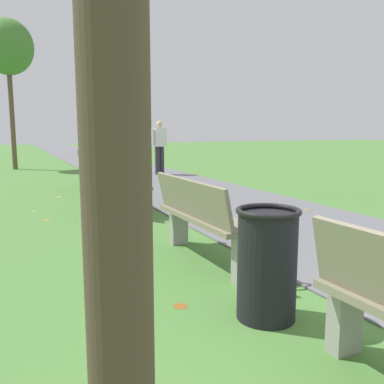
{
  "coord_description": "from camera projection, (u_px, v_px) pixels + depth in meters",
  "views": [
    {
      "loc": [
        -2.38,
        -1.0,
        1.41
      ],
      "look_at": [
        -0.05,
        4.18,
        0.55
      ],
      "focal_mm": 39.14,
      "sensor_mm": 36.0,
      "label": 1
    }
  ],
  "objects": [
    {
      "name": "park_bench_2",
      "position": [
        202.0,
        217.0,
        4.43
      ],
      "size": [
        0.51,
        1.61,
        0.9
      ],
      "color": "gray",
      "rests_on": "ground"
    },
    {
      "name": "park_bench_4",
      "position": [
        92.0,
        169.0,
        9.81
      ],
      "size": [
        0.52,
        1.61,
        0.9
      ],
      "color": "gray",
      "rests_on": "ground"
    },
    {
      "name": "paved_walkway",
      "position": [
        97.0,
        160.0,
        18.9
      ],
      "size": [
        2.93,
        44.0,
        0.02
      ],
      "primitive_type": "cube",
      "color": "slate",
      "rests_on": "ground"
    },
    {
      "name": "tree_2",
      "position": [
        8.0,
        48.0,
        14.08
      ],
      "size": [
        1.69,
        1.69,
        5.07
      ],
      "color": "brown",
      "rests_on": "ground"
    },
    {
      "name": "park_bench_3",
      "position": [
        125.0,
        183.0,
        7.21
      ],
      "size": [
        0.54,
        1.62,
        0.9
      ],
      "color": "gray",
      "rests_on": "ground"
    },
    {
      "name": "trash_bin",
      "position": [
        267.0,
        263.0,
        3.1
      ],
      "size": [
        0.48,
        0.48,
        0.84
      ],
      "color": "black",
      "rests_on": "ground"
    },
    {
      "name": "scattered_leaves",
      "position": [
        153.0,
        218.0,
        6.65
      ],
      "size": [
        4.53,
        11.52,
        0.02
      ],
      "color": "brown",
      "rests_on": "ground"
    },
    {
      "name": "pedestrian_walking",
      "position": [
        159.0,
        145.0,
        12.76
      ],
      "size": [
        0.52,
        0.28,
        1.62
      ],
      "color": "#2D2D38",
      "rests_on": "paved_walkway"
    }
  ]
}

